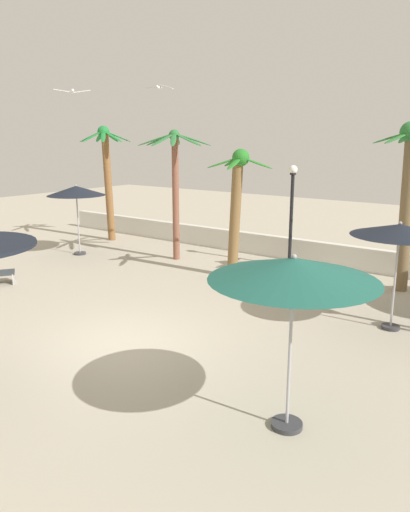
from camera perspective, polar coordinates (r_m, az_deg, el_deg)
name	(u,v)px	position (r m, az deg, el deg)	size (l,w,h in m)	color
ground_plane	(114,347)	(10.88, -10.66, -10.52)	(56.00, 56.00, 0.00)	#B2A893
boundary_wall	(304,251)	(18.18, 11.67, 0.62)	(25.20, 0.30, 0.82)	silver
patio_umbrella_1	(293,271)	(7.11, 10.43, -1.73)	(2.52, 2.52, 2.80)	#333338
patio_umbrella_3	(400,231)	(11.85, 22.03, 2.73)	(2.20, 2.20, 2.60)	#333338
patio_umbrella_4	(76,191)	(19.23, -15.00, 7.40)	(2.22, 2.22, 2.74)	#333338
palm_tree_0	(407,190)	(15.13, 22.83, 7.25)	(2.04, 1.95, 4.91)	brown
palm_tree_1	(107,170)	(21.87, -11.53, 9.95)	(2.32, 2.35, 4.99)	brown
palm_tree_2	(175,174)	(17.80, -3.54, 9.61)	(2.69, 2.69, 4.76)	brown
palm_tree_3	(237,199)	(15.40, 3.78, 6.71)	(2.04, 2.06, 4.14)	brown
lamp_post_3	(291,212)	(17.15, 10.18, 5.12)	(0.30, 0.30, 3.56)	black
seagull_0	(159,87)	(20.77, -5.42, 19.25)	(1.33, 0.38, 0.21)	white
seagull_1	(72,91)	(16.71, -15.47, 18.25)	(0.69, 1.08, 0.14)	white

